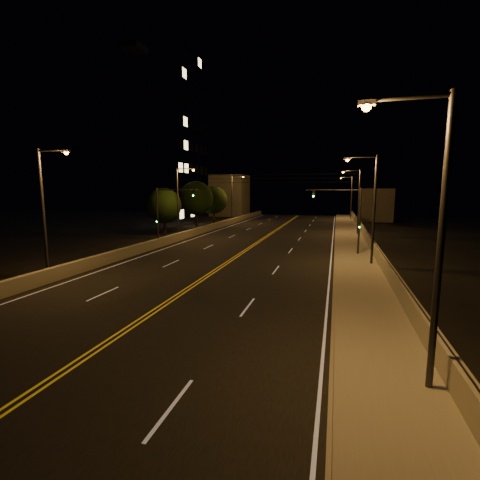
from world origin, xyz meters
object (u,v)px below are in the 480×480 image
(streetlight_4, at_px, (46,206))
(traffic_signal_right, at_px, (349,214))
(tree_0, at_px, (164,205))
(streetlight_5, at_px, (180,198))
(streetlight_6, at_px, (233,195))
(building_tower, at_px, (137,139))
(streetlight_2, at_px, (357,198))
(tree_2, at_px, (214,200))
(streetlight_3, at_px, (350,195))
(tree_1, at_px, (196,198))
(traffic_signal_left, at_px, (165,210))
(streetlight_1, at_px, (371,203))
(streetlight_0, at_px, (431,228))

(streetlight_4, xyz_separation_m, traffic_signal_right, (19.95, 14.83, -1.13))
(traffic_signal_right, height_order, tree_0, tree_0)
(streetlight_4, distance_m, streetlight_5, 20.74)
(streetlight_6, bearing_deg, building_tower, -176.37)
(streetlight_2, xyz_separation_m, tree_0, (-25.59, -6.10, -1.08))
(tree_2, bearing_deg, streetlight_3, 29.51)
(streetlight_4, relative_size, tree_1, 1.16)
(streetlight_3, relative_size, streetlight_4, 1.00)
(streetlight_3, bearing_deg, traffic_signal_right, -92.05)
(streetlight_5, xyz_separation_m, building_tower, (-19.28, 22.10, 10.91))
(streetlight_6, distance_m, traffic_signal_left, 29.29)
(streetlight_6, height_order, tree_1, streetlight_6)
(streetlight_1, distance_m, tree_2, 40.26)
(streetlight_4, relative_size, building_tower, 0.27)
(streetlight_1, xyz_separation_m, streetlight_4, (-21.43, -10.48, 0.00))
(streetlight_3, bearing_deg, tree_1, -140.72)
(streetlight_0, xyz_separation_m, streetlight_6, (-21.43, 52.13, 0.00))
(building_tower, bearing_deg, tree_2, -2.09)
(streetlight_2, bearing_deg, building_tower, 163.26)
(streetlight_3, relative_size, building_tower, 0.27)
(building_tower, xyz_separation_m, tree_0, (15.12, -18.35, -11.99))
(streetlight_2, distance_m, streetlight_6, 25.31)
(streetlight_1, height_order, tree_0, streetlight_1)
(building_tower, height_order, tree_0, building_tower)
(building_tower, bearing_deg, streetlight_5, -48.90)
(streetlight_1, xyz_separation_m, building_tower, (-40.71, 32.37, 10.91))
(streetlight_4, distance_m, tree_0, 24.87)
(tree_0, bearing_deg, traffic_signal_left, -61.55)
(tree_1, bearing_deg, streetlight_4, -83.66)
(streetlight_6, bearing_deg, streetlight_5, -90.00)
(streetlight_4, xyz_separation_m, tree_2, (-3.26, 42.26, -0.80))
(streetlight_5, distance_m, tree_1, 15.26)
(streetlight_1, relative_size, tree_1, 1.16)
(streetlight_6, distance_m, tree_1, 9.45)
(streetlight_3, bearing_deg, streetlight_4, -110.86)
(streetlight_3, height_order, streetlight_4, same)
(streetlight_6, relative_size, building_tower, 0.27)
(tree_2, bearing_deg, streetlight_6, 28.99)
(streetlight_5, height_order, traffic_signal_right, streetlight_5)
(streetlight_5, height_order, streetlight_6, same)
(streetlight_0, height_order, tree_2, streetlight_0)
(streetlight_1, distance_m, traffic_signal_left, 20.84)
(traffic_signal_left, bearing_deg, tree_0, 118.45)
(streetlight_6, distance_m, tree_2, 3.82)
(streetlight_1, relative_size, streetlight_4, 1.00)
(streetlight_0, distance_m, tree_1, 50.40)
(streetlight_6, relative_size, tree_2, 1.29)
(streetlight_1, height_order, streetlight_3, same)
(streetlight_1, distance_m, tree_1, 35.63)
(streetlight_5, bearing_deg, streetlight_2, 24.70)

